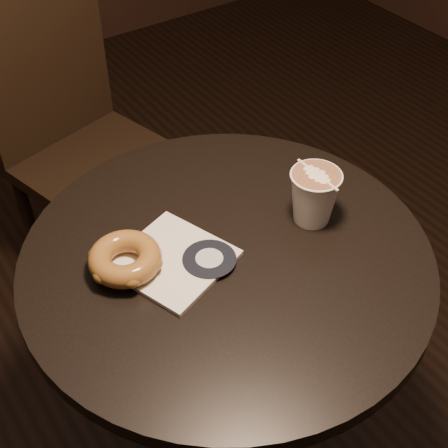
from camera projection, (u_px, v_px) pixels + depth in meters
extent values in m
cylinder|color=black|center=(227.00, 259.00, 1.06)|extent=(0.70, 0.70, 0.03)
cylinder|color=black|center=(226.00, 379.00, 1.31)|extent=(0.07, 0.07, 0.70)
cube|color=black|center=(100.00, 166.00, 1.73)|extent=(0.48, 0.48, 0.04)
cube|color=black|center=(40.00, 53.00, 1.63)|extent=(0.39, 0.14, 0.53)
cylinder|color=black|center=(105.00, 281.00, 1.71)|extent=(0.04, 0.04, 0.44)
cylinder|color=black|center=(187.00, 220.00, 1.90)|extent=(0.04, 0.04, 0.44)
cylinder|color=black|center=(31.00, 228.00, 1.87)|extent=(0.04, 0.04, 0.44)
cylinder|color=black|center=(113.00, 175.00, 2.06)|extent=(0.04, 0.04, 0.44)
cube|color=white|center=(173.00, 260.00, 1.03)|extent=(0.22, 0.22, 0.01)
torus|color=brown|center=(125.00, 259.00, 1.00)|extent=(0.12, 0.12, 0.04)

